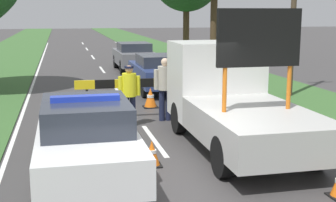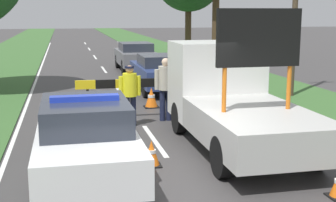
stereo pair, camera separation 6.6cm
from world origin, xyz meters
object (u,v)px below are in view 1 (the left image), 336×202
work_truck (232,98)px  road_barrier (134,85)px  traffic_cone_near_police (152,153)px  traffic_cone_centre_front (105,124)px  police_car (86,137)px  traffic_cone_behind_barrier (150,98)px  pedestrian_civilian (165,84)px  queued_car_suv_grey (134,56)px  queued_car_hatch_blue (160,72)px  traffic_cone_lane_edge (92,107)px  police_officer (129,90)px

work_truck → road_barrier: (-1.82, 3.14, -0.12)m
traffic_cone_near_police → traffic_cone_centre_front: 2.65m
police_car → traffic_cone_behind_barrier: size_ratio=7.12×
pedestrian_civilian → queued_car_suv_grey: 11.64m
work_truck → traffic_cone_centre_front: (-2.86, 1.33, -0.79)m
road_barrier → queued_car_suv_grey: (1.70, 11.13, -0.18)m
queued_car_hatch_blue → police_car: bearing=69.9°
traffic_cone_centre_front → queued_car_suv_grey: 13.24m
traffic_cone_lane_edge → road_barrier: bearing=-12.7°
traffic_cone_behind_barrier → pedestrian_civilian: bearing=-88.2°
queued_car_suv_grey → police_officer: bearing=80.7°
work_truck → queued_car_suv_grey: work_truck is taller
traffic_cone_lane_edge → queued_car_hatch_blue: 5.18m
work_truck → pedestrian_civilian: work_truck is taller
traffic_cone_near_police → traffic_cone_lane_edge: (-0.89, 4.63, 0.06)m
road_barrier → pedestrian_civilian: 0.94m
queued_car_hatch_blue → queued_car_suv_grey: size_ratio=0.94×
police_car → pedestrian_civilian: bearing=61.2°
work_truck → police_officer: bearing=-47.8°
police_car → queued_car_suv_grey: bearing=79.7°
police_car → queued_car_suv_grey: (3.35, 15.77, 0.04)m
police_officer → pedestrian_civilian: bearing=-140.2°
road_barrier → traffic_cone_centre_front: (-1.04, -1.81, -0.67)m
work_truck → traffic_cone_behind_barrier: bearing=-78.1°
traffic_cone_centre_front → police_officer: bearing=49.7°
traffic_cone_behind_barrier → queued_car_hatch_blue: 3.24m
traffic_cone_behind_barrier → traffic_cone_lane_edge: (-1.97, -1.19, 0.00)m
traffic_cone_near_police → traffic_cone_behind_barrier: size_ratio=0.82×
work_truck → queued_car_suv_grey: 14.28m
traffic_cone_centre_front → queued_car_hatch_blue: size_ratio=0.15×
traffic_cone_centre_front → queued_car_suv_grey: bearing=78.0°
road_barrier → queued_car_suv_grey: bearing=79.6°
work_truck → traffic_cone_centre_front: work_truck is taller
police_car → traffic_cone_lane_edge: size_ratio=7.08×
road_barrier → police_officer: size_ratio=2.05×
road_barrier → pedestrian_civilian: bearing=-31.8°
work_truck → traffic_cone_behind_barrier: size_ratio=8.14×
traffic_cone_centre_front → road_barrier: bearing=60.1°
police_officer → pedestrian_civilian: size_ratio=0.93×
police_officer → traffic_cone_near_police: 3.53m
traffic_cone_lane_edge → queued_car_suv_grey: (2.92, 10.86, 0.47)m
road_barrier → police_officer: (-0.28, -0.91, 0.02)m
traffic_cone_near_police → queued_car_hatch_blue: queued_car_hatch_blue is taller
police_car → queued_car_hatch_blue: 9.75m
police_officer → traffic_cone_behind_barrier: (1.03, 2.37, -0.67)m
traffic_cone_near_police → traffic_cone_lane_edge: traffic_cone_lane_edge is taller
pedestrian_civilian → traffic_cone_centre_front: pedestrian_civilian is taller
police_officer → traffic_cone_behind_barrier: 2.67m
road_barrier → traffic_cone_lane_edge: (-1.22, 0.27, -0.65)m
traffic_cone_lane_edge → queued_car_hatch_blue: (2.93, 4.25, 0.44)m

